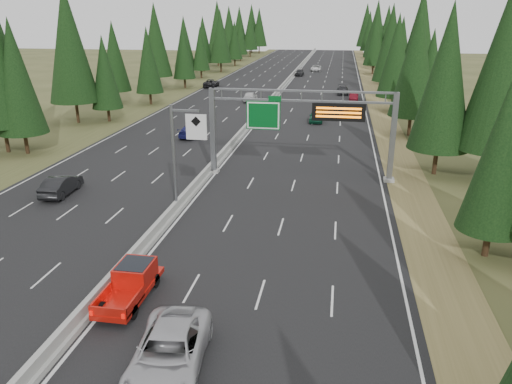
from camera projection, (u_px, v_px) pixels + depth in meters
road at (274, 98)px, 88.34m from camera, size 32.00×260.00×0.08m
shoulder_right at (377, 101)px, 85.56m from camera, size 3.60×260.00×0.06m
shoulder_left at (178, 95)px, 91.14m from camera, size 3.60×260.00×0.06m
median_barrier at (274, 96)px, 88.22m from camera, size 0.70×260.00×0.85m
sign_gantry at (308, 121)px, 43.28m from camera, size 16.75×0.98×7.80m
hov_sign_pole at (181, 152)px, 35.55m from camera, size 2.80×0.50×8.00m
tree_row_right at (414, 50)px, 74.47m from camera, size 12.02×240.19×18.59m
tree_row_left at (140, 44)px, 84.30m from camera, size 11.79×239.80×18.85m
silver_minivan at (169, 353)px, 20.33m from camera, size 3.46×6.41×1.71m
red_pickup at (132, 280)px, 25.76m from camera, size 1.85×5.18×1.69m
car_ahead_green at (316, 116)px, 68.25m from camera, size 1.84×4.53×1.54m
car_ahead_dkred at (354, 96)px, 85.52m from camera, size 1.60×4.31×1.41m
car_ahead_dkgrey at (343, 90)px, 92.15m from camera, size 2.12×5.08×1.47m
car_ahead_white at (316, 68)px, 130.32m from camera, size 2.59×5.40×1.48m
car_ahead_far at (300, 72)px, 120.30m from camera, size 1.90×4.54×1.53m
car_onc_near at (61, 185)px, 40.57m from camera, size 1.97×4.88×1.57m
car_onc_blue at (191, 131)px, 59.87m from camera, size 2.18×4.98×1.43m
car_onc_white at (250, 97)px, 84.31m from camera, size 1.98×4.83×1.64m
car_onc_far at (211, 83)px, 101.30m from camera, size 2.97×5.79×1.56m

